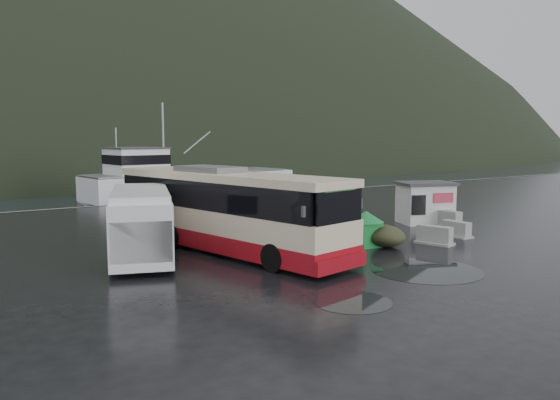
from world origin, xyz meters
TOP-DOWN VIEW (x-y plane):
  - ground at (0.00, 0.00)m, footprint 160.00×160.00m
  - quay_edge at (0.00, 20.00)m, footprint 160.00×0.60m
  - coach_bus at (-3.17, 1.25)m, footprint 5.46×13.28m
  - white_van at (-6.77, 1.74)m, footprint 4.58×7.21m
  - waste_bin_left at (0.91, 0.41)m, footprint 0.98×0.98m
  - waste_bin_right at (2.43, -1.60)m, footprint 1.23×1.23m
  - dome_tent at (3.14, -1.97)m, footprint 2.23×2.78m
  - ticket_kiosk at (9.92, 1.41)m, footprint 3.68×3.27m
  - jersey_barrier_a at (5.42, -3.02)m, footprint 1.24×1.85m
  - jersey_barrier_b at (10.02, -0.09)m, footprint 1.01×1.83m
  - jersey_barrier_c at (7.78, -2.41)m, footprint 0.81×1.58m
  - fishing_trawler at (7.49, 27.39)m, footprint 23.45×7.36m
  - puddles at (-0.09, -6.50)m, footprint 8.15×4.62m

SIDE VIEW (x-z plane):
  - ground at x=0.00m, z-range 0.00..0.00m
  - quay_edge at x=0.00m, z-range -0.75..0.75m
  - coach_bus at x=-3.17m, z-range -1.83..1.83m
  - white_van at x=-6.77m, z-range -1.43..1.43m
  - waste_bin_left at x=0.91m, z-range -0.67..0.67m
  - waste_bin_right at x=2.43m, z-range -0.81..0.81m
  - dome_tent at x=3.14m, z-range -0.48..0.48m
  - ticket_kiosk at x=9.92m, z-range -1.19..1.19m
  - jersey_barrier_a at x=5.42m, z-range -0.42..0.42m
  - jersey_barrier_b at x=10.02m, z-range -0.44..0.44m
  - jersey_barrier_c at x=7.78m, z-range -0.39..0.39m
  - fishing_trawler at x=7.49m, z-range -4.61..4.61m
  - puddles at x=-0.09m, z-range 0.00..0.01m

